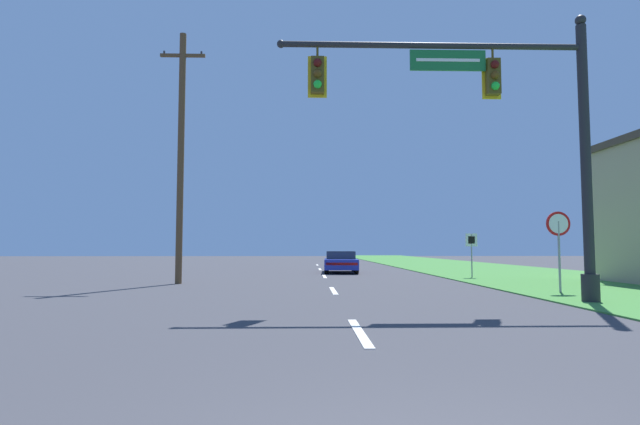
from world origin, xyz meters
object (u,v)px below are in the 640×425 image
at_px(car_ahead, 341,262).
at_px(stop_sign, 559,233).
at_px(route_sign_post, 471,245).
at_px(signal_mast, 511,127).
at_px(utility_pole_near, 181,153).

distance_m(car_ahead, stop_sign, 14.29).
xyz_separation_m(car_ahead, route_sign_post, (5.74, -5.26, 0.92)).
bearing_deg(car_ahead, signal_mast, -77.81).
distance_m(stop_sign, route_sign_post, 7.70).
bearing_deg(utility_pole_near, stop_sign, -19.12).
bearing_deg(utility_pole_near, car_ahead, 50.56).
height_order(signal_mast, stop_sign, signal_mast).
xyz_separation_m(stop_sign, route_sign_post, (-0.18, 7.69, -0.34)).
distance_m(signal_mast, route_sign_post, 11.05).
bearing_deg(utility_pole_near, signal_mast, -34.63).
bearing_deg(stop_sign, signal_mast, -133.58).
distance_m(signal_mast, stop_sign, 4.57).
relative_size(car_ahead, utility_pole_near, 0.44).
bearing_deg(car_ahead, utility_pole_near, -129.44).
bearing_deg(stop_sign, utility_pole_near, 160.88).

